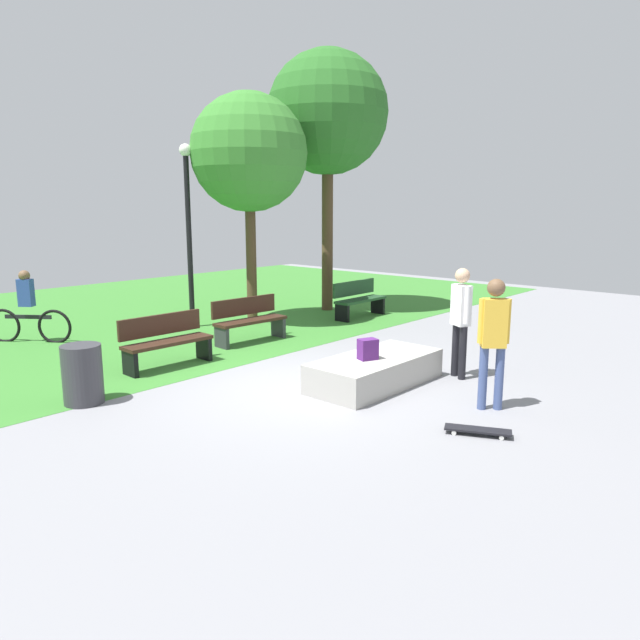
# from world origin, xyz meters

# --- Properties ---
(ground_plane) EXTENTS (28.00, 28.00, 0.00)m
(ground_plane) POSITION_xyz_m (0.00, 0.00, 0.00)
(ground_plane) COLOR gray
(grass_lawn) EXTENTS (26.60, 12.43, 0.01)m
(grass_lawn) POSITION_xyz_m (0.00, 7.79, 0.00)
(grass_lawn) COLOR #387A2D
(grass_lawn) RESTS_ON ground_plane
(concrete_ledge) EXTENTS (2.29, 1.05, 0.46)m
(concrete_ledge) POSITION_xyz_m (0.92, -0.84, 0.23)
(concrete_ledge) COLOR #A8A59E
(concrete_ledge) RESTS_ON ground_plane
(backpack_on_ledge) EXTENTS (0.33, 0.29, 0.32)m
(backpack_on_ledge) POSITION_xyz_m (0.71, -0.85, 0.62)
(backpack_on_ledge) COLOR #4C1E66
(backpack_on_ledge) RESTS_ON concrete_ledge
(skater_performing_trick) EXTENTS (0.36, 0.37, 1.82)m
(skater_performing_trick) POSITION_xyz_m (1.08, -2.70, 1.07)
(skater_performing_trick) COLOR #3F5184
(skater_performing_trick) RESTS_ON ground_plane
(skater_watching) EXTENTS (0.33, 0.39, 1.80)m
(skater_watching) POSITION_xyz_m (2.16, -1.61, 1.06)
(skater_watching) COLOR black
(skater_watching) RESTS_ON ground_plane
(skateboard_by_ledge) EXTENTS (0.52, 0.81, 0.08)m
(skateboard_by_ledge) POSITION_xyz_m (0.10, -3.02, 0.06)
(skateboard_by_ledge) COLOR black
(skateboard_by_ledge) RESTS_ON ground_plane
(park_bench_far_left) EXTENTS (1.62, 0.56, 0.91)m
(park_bench_far_left) POSITION_xyz_m (1.57, 2.89, 0.48)
(park_bench_far_left) COLOR #331E14
(park_bench_far_left) RESTS_ON ground_plane
(park_bench_near_path) EXTENTS (1.61, 0.50, 0.91)m
(park_bench_near_path) POSITION_xyz_m (-0.67, 2.50, 0.48)
(park_bench_near_path) COLOR #331E14
(park_bench_near_path) RESTS_ON ground_plane
(park_bench_center_lawn) EXTENTS (1.61, 0.49, 0.91)m
(park_bench_center_lawn) POSITION_xyz_m (5.25, 2.91, 0.48)
(park_bench_center_lawn) COLOR #1E4223
(park_bench_center_lawn) RESTS_ON ground_plane
(tree_tall_oak) EXTENTS (3.11, 3.11, 6.66)m
(tree_tall_oak) POSITION_xyz_m (5.53, 4.22, 5.07)
(tree_tall_oak) COLOR #4C3823
(tree_tall_oak) RESTS_ON grass_lawn
(tree_broad_elm) EXTENTS (2.68, 2.68, 5.30)m
(tree_broad_elm) POSITION_xyz_m (2.94, 4.33, 3.94)
(tree_broad_elm) COLOR #4C3823
(tree_broad_elm) RESTS_ON grass_lawn
(lamp_post) EXTENTS (0.28, 0.28, 4.12)m
(lamp_post) POSITION_xyz_m (1.70, 5.02, 2.51)
(lamp_post) COLOR black
(lamp_post) RESTS_ON ground_plane
(trash_bin) EXTENTS (0.55, 0.55, 0.85)m
(trash_bin) POSITION_xyz_m (-2.56, 1.71, 0.42)
(trash_bin) COLOR #333338
(trash_bin) RESTS_ON ground_plane
(cyclist_on_bicycle) EXTENTS (1.14, 1.49, 1.52)m
(cyclist_on_bicycle) POSITION_xyz_m (-1.48, 6.23, 0.63)
(cyclist_on_bicycle) COLOR black
(cyclist_on_bicycle) RESTS_ON ground_plane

